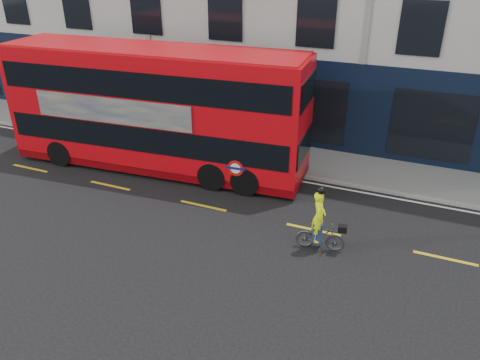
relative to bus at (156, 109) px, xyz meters
The scene contains 7 objects.
ground 8.45m from the bus, 28.08° to the right, with size 120.00×120.00×0.00m, color black.
pavement 8.00m from the bus, 20.74° to the left, with size 60.00×3.00×0.12m, color slate.
kerb 7.62m from the bus, ahead, with size 60.00×0.12×0.13m, color gray.
road_edge_line 7.60m from the bus, ahead, with size 58.00×0.10×0.01m, color silver.
lane_dashes 7.89m from the bus, 17.90° to the right, with size 58.00×0.12×0.01m, color gold, non-canonical shape.
bus is the anchor object (origin of this frame).
cyclist 8.39m from the bus, 23.43° to the right, with size 1.53×0.64×2.12m.
Camera 1 is at (2.76, -11.23, 8.32)m, focal length 35.00 mm.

